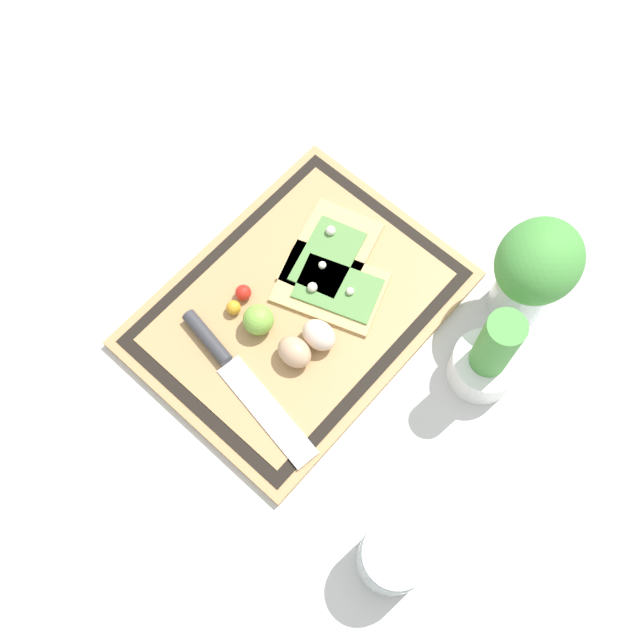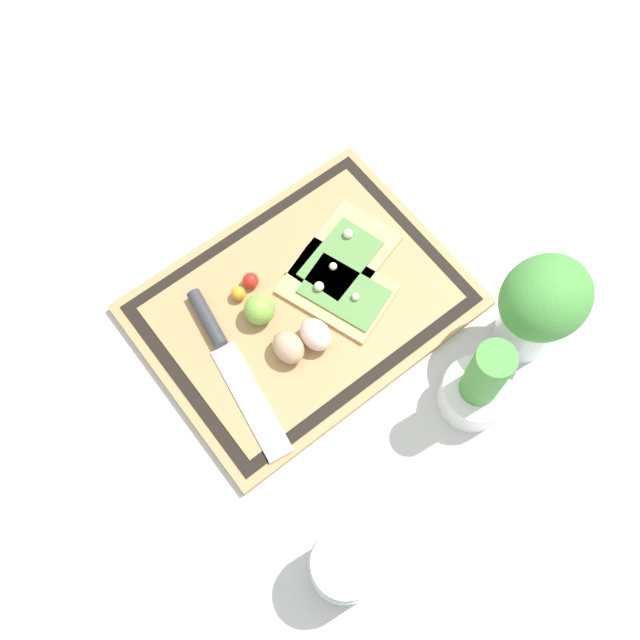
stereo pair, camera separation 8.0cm
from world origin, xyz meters
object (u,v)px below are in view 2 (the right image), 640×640
lime (259,310)px  herb_glass (540,306)px  pizza_slice_far (339,290)px  egg_brown (288,347)px  knife (221,344)px  sauce_jar (344,567)px  pizza_slice_near (344,255)px  egg_pink (316,335)px  herb_pot (478,387)px  cherry_tomato_red (251,281)px  cherry_tomato_yellow (238,294)px

lime → herb_glass: herb_glass is taller
pizza_slice_far → egg_brown: bearing=15.2°
knife → herb_glass: (-0.38, 0.27, 0.10)m
pizza_slice_far → sauce_jar: (0.25, 0.33, 0.02)m
knife → sauce_jar: bearing=81.6°
herb_glass → lime: bearing=-42.1°
pizza_slice_near → sauce_jar: 0.48m
egg_pink → lime: bearing=-62.9°
sauce_jar → herb_glass: 0.45m
pizza_slice_near → herb_pot: (-0.00, 0.30, 0.04)m
pizza_slice_far → cherry_tomato_red: cherry_tomato_red is taller
herb_pot → cherry_tomato_red: bearing=-66.9°
pizza_slice_near → herb_pot: herb_pot is taller
lime → cherry_tomato_red: lime is taller
pizza_slice_far → knife: bearing=-10.7°
egg_pink → herb_glass: bearing=144.0°
egg_pink → lime: size_ratio=1.16×
lime → cherry_tomato_yellow: (0.01, -0.05, -0.01)m
lime → herb_glass: (-0.30, 0.27, 0.08)m
knife → egg_pink: bearing=146.3°
cherry_tomato_red → sauce_jar: sauce_jar is taller
lime → herb_pot: 0.35m
pizza_slice_far → herb_glass: 0.31m
cherry_tomato_yellow → herb_pot: herb_pot is taller
cherry_tomato_yellow → herb_pot: (-0.18, 0.35, 0.04)m
pizza_slice_near → egg_brown: size_ratio=3.43×
pizza_slice_near → sauce_jar: bearing=51.5°
lime → herb_pot: herb_pot is taller
knife → sauce_jar: sauce_jar is taller
lime → egg_brown: bearing=89.0°
pizza_slice_far → egg_pink: bearing=28.5°
pizza_slice_far → sauce_jar: size_ratio=1.81×
knife → egg_brown: (-0.08, 0.07, 0.01)m
egg_brown → knife: bearing=-43.2°
knife → herb_glass: size_ratio=1.42×
lime → knife: bearing=3.4°
herb_pot → herb_glass: bearing=-167.6°
pizza_slice_far → lime: lime is taller
cherry_tomato_yellow → herb_glass: 0.45m
cherry_tomato_yellow → lime: bearing=99.0°
cherry_tomato_red → knife: bearing=30.6°
cherry_tomato_yellow → egg_brown: bearing=92.9°
pizza_slice_near → pizza_slice_far: same height
sauce_jar → cherry_tomato_red: bearing=-109.6°
knife → egg_pink: 0.15m
pizza_slice_near → cherry_tomato_yellow: size_ratio=8.25×
pizza_slice_near → cherry_tomato_red: 0.16m
egg_pink → herb_pot: size_ratio=0.29×
pizza_slice_far → sauce_jar: sauce_jar is taller
pizza_slice_near → pizza_slice_far: bearing=44.0°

